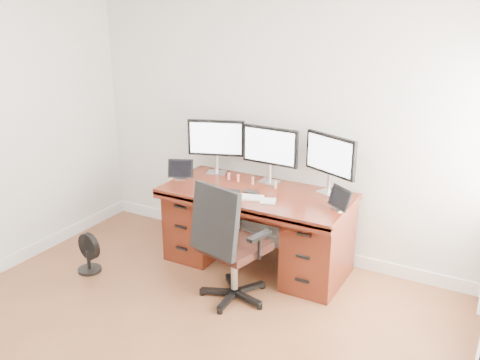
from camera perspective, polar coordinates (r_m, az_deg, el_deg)
The scene contains 17 objects.
back_wall at distance 5.00m, azimuth 4.20°, elevation 6.85°, with size 4.00×0.10×2.70m, color silver.
desk at distance 4.94m, azimuth 1.87°, elevation -4.88°, with size 1.70×0.80×0.75m.
office_chair at distance 4.42m, azimuth -1.05°, elevation -8.81°, with size 0.67×0.67×1.04m.
floor_fan at distance 5.11m, azimuth -15.90°, elevation -7.55°, with size 0.26×0.22×0.37m.
monitor_left at distance 5.17m, azimuth -2.57°, elevation 4.30°, with size 0.53×0.22×0.53m.
monitor_center at distance 4.90m, azimuth 3.23°, elevation 3.43°, with size 0.55×0.15×0.53m.
monitor_right at distance 4.69m, azimuth 9.61°, elevation 2.44°, with size 0.52×0.25×0.53m.
tablet_left at distance 5.10m, azimuth -6.43°, elevation 1.04°, with size 0.25×0.16×0.19m.
tablet_right at distance 4.43m, azimuth 10.53°, elevation -2.10°, with size 0.24×0.19×0.19m.
keyboard at distance 4.63m, azimuth 0.67°, elevation -1.83°, with size 0.30×0.13×0.01m, color white.
trackpad at distance 4.56m, azimuth 3.00°, elevation -2.24°, with size 0.13×0.13×0.01m, color silver.
drawing_tablet at distance 4.75m, azimuth -1.53°, elevation -1.28°, with size 0.23×0.15×0.01m, color black.
phone at distance 4.75m, azimuth 1.13°, elevation -1.27°, with size 0.13×0.06×0.01m, color black.
figurine_pink at distance 5.06m, azimuth -1.21°, elevation 0.46°, with size 0.03×0.03×0.07m.
figurine_orange at distance 5.01m, azimuth -0.20°, elevation 0.28°, with size 0.03×0.03×0.07m.
figurine_brown at distance 4.94m, azimuth 1.36°, elevation -0.01°, with size 0.03×0.03×0.07m.
figurine_yellow at distance 4.85m, azimuth 3.82°, elevation -0.45°, with size 0.03×0.03×0.07m.
Camera 1 is at (2.04, -2.18, 2.44)m, focal length 40.00 mm.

